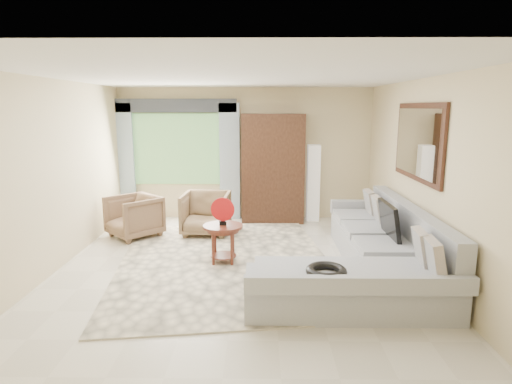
{
  "coord_description": "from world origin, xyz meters",
  "views": [
    {
      "loc": [
        0.32,
        -5.52,
        2.21
      ],
      "look_at": [
        0.25,
        0.35,
        1.05
      ],
      "focal_mm": 30.0,
      "sensor_mm": 36.0,
      "label": 1
    }
  ],
  "objects_px": {
    "armchair_left": "(134,216)",
    "armoire": "(273,168)",
    "tv_screen": "(389,220)",
    "coffee_table": "(223,243)",
    "potted_plant": "(129,209)",
    "sectional_sofa": "(372,257)",
    "floor_lamp": "(313,183)",
    "armchair_right": "(206,213)"
  },
  "relations": [
    {
      "from": "armchair_left",
      "to": "armoire",
      "type": "distance_m",
      "value": 2.75
    },
    {
      "from": "tv_screen",
      "to": "coffee_table",
      "type": "bearing_deg",
      "value": 172.86
    },
    {
      "from": "armchair_left",
      "to": "armoire",
      "type": "relative_size",
      "value": 0.38
    },
    {
      "from": "potted_plant",
      "to": "armoire",
      "type": "xyz_separation_m",
      "value": [
        2.8,
        0.2,
        0.78
      ]
    },
    {
      "from": "sectional_sofa",
      "to": "floor_lamp",
      "type": "relative_size",
      "value": 2.31
    },
    {
      "from": "tv_screen",
      "to": "armoire",
      "type": "bearing_deg",
      "value": 119.48
    },
    {
      "from": "armoire",
      "to": "potted_plant",
      "type": "bearing_deg",
      "value": -175.86
    },
    {
      "from": "sectional_sofa",
      "to": "potted_plant",
      "type": "relative_size",
      "value": 6.41
    },
    {
      "from": "tv_screen",
      "to": "coffee_table",
      "type": "xyz_separation_m",
      "value": [
        -2.27,
        0.28,
        -0.42
      ]
    },
    {
      "from": "coffee_table",
      "to": "armchair_left",
      "type": "xyz_separation_m",
      "value": [
        -1.66,
        1.27,
        0.06
      ]
    },
    {
      "from": "coffee_table",
      "to": "armchair_left",
      "type": "bearing_deg",
      "value": 142.54
    },
    {
      "from": "tv_screen",
      "to": "coffee_table",
      "type": "relative_size",
      "value": 1.3
    },
    {
      "from": "sectional_sofa",
      "to": "armoire",
      "type": "xyz_separation_m",
      "value": [
        -1.23,
        2.9,
        0.77
      ]
    },
    {
      "from": "sectional_sofa",
      "to": "armchair_right",
      "type": "xyz_separation_m",
      "value": [
        -2.43,
        1.97,
        0.09
      ]
    },
    {
      "from": "coffee_table",
      "to": "armoire",
      "type": "distance_m",
      "value": 2.6
    },
    {
      "from": "floor_lamp",
      "to": "armchair_right",
      "type": "bearing_deg",
      "value": -153.66
    },
    {
      "from": "coffee_table",
      "to": "floor_lamp",
      "type": "xyz_separation_m",
      "value": [
        1.57,
        2.43,
        0.45
      ]
    },
    {
      "from": "armchair_right",
      "to": "armchair_left",
      "type": "bearing_deg",
      "value": -169.02
    },
    {
      "from": "armchair_right",
      "to": "potted_plant",
      "type": "xyz_separation_m",
      "value": [
        -1.6,
        0.73,
        -0.11
      ]
    },
    {
      "from": "armoire",
      "to": "floor_lamp",
      "type": "height_order",
      "value": "armoire"
    },
    {
      "from": "potted_plant",
      "to": "tv_screen",
      "type": "bearing_deg",
      "value": -29.71
    },
    {
      "from": "floor_lamp",
      "to": "sectional_sofa",
      "type": "bearing_deg",
      "value": -81.67
    },
    {
      "from": "potted_plant",
      "to": "armchair_left",
      "type": "bearing_deg",
      "value": -67.74
    },
    {
      "from": "armoire",
      "to": "floor_lamp",
      "type": "xyz_separation_m",
      "value": [
        0.8,
        0.06,
        -0.3
      ]
    },
    {
      "from": "armchair_right",
      "to": "coffee_table",
      "type": "bearing_deg",
      "value": -70.39
    },
    {
      "from": "coffee_table",
      "to": "floor_lamp",
      "type": "height_order",
      "value": "floor_lamp"
    },
    {
      "from": "sectional_sofa",
      "to": "armchair_right",
      "type": "bearing_deg",
      "value": 141.02
    },
    {
      "from": "armchair_left",
      "to": "coffee_table",
      "type": "bearing_deg",
      "value": 7.57
    },
    {
      "from": "sectional_sofa",
      "to": "tv_screen",
      "type": "bearing_deg",
      "value": 42.37
    },
    {
      "from": "coffee_table",
      "to": "floor_lamp",
      "type": "bearing_deg",
      "value": 57.09
    },
    {
      "from": "potted_plant",
      "to": "armchair_right",
      "type": "bearing_deg",
      "value": -24.47
    },
    {
      "from": "sectional_sofa",
      "to": "tv_screen",
      "type": "height_order",
      "value": "tv_screen"
    },
    {
      "from": "coffee_table",
      "to": "armchair_right",
      "type": "xyz_separation_m",
      "value": [
        -0.43,
        1.44,
        0.08
      ]
    },
    {
      "from": "potted_plant",
      "to": "sectional_sofa",
      "type": "bearing_deg",
      "value": -33.78
    },
    {
      "from": "sectional_sofa",
      "to": "coffee_table",
      "type": "bearing_deg",
      "value": 165.24
    },
    {
      "from": "armchair_left",
      "to": "armchair_right",
      "type": "xyz_separation_m",
      "value": [
        1.23,
        0.17,
        0.01
      ]
    },
    {
      "from": "coffee_table",
      "to": "potted_plant",
      "type": "bearing_deg",
      "value": 133.05
    },
    {
      "from": "sectional_sofa",
      "to": "coffee_table",
      "type": "height_order",
      "value": "sectional_sofa"
    },
    {
      "from": "sectional_sofa",
      "to": "armchair_left",
      "type": "relative_size",
      "value": 4.34
    },
    {
      "from": "armchair_left",
      "to": "armoire",
      "type": "bearing_deg",
      "value": 69.38
    },
    {
      "from": "coffee_table",
      "to": "floor_lamp",
      "type": "distance_m",
      "value": 2.93
    },
    {
      "from": "armoire",
      "to": "sectional_sofa",
      "type": "bearing_deg",
      "value": -66.94
    }
  ]
}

